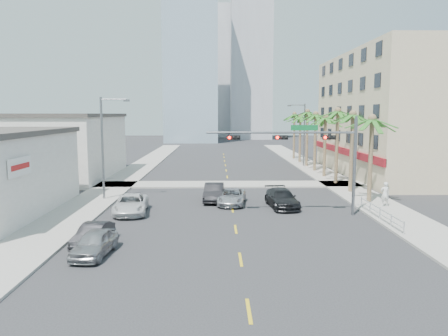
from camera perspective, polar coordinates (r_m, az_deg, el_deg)
name	(u,v)px	position (r m, az deg, el deg)	size (l,w,h in m)	color
ground	(239,248)	(25.20, 1.93, -10.38)	(260.00, 260.00, 0.00)	#262628
sidewalk_right	(346,187)	(46.56, 15.61, -2.43)	(4.00, 120.00, 0.15)	gray
sidewalk_left	(111,188)	(45.93, -14.49, -2.52)	(4.00, 120.00, 0.15)	gray
sidewalk_cross	(229,184)	(46.63, 0.60, -2.15)	(80.00, 4.00, 0.15)	gray
building_right	(404,114)	(58.79, 22.50, 6.49)	(15.25, 28.00, 15.00)	#CFB692
building_left_far	(63,147)	(55.27, -20.24, 2.54)	(11.00, 18.00, 7.20)	beige
tower_far_left	(191,52)	(120.33, -4.27, 14.92)	(14.00, 14.00, 48.00)	#99B2C6
tower_far_right	(251,38)	(136.26, 3.55, 16.56)	(12.00, 12.00, 60.00)	#ADADB2
tower_far_center	(212,73)	(149.63, -1.62, 12.24)	(16.00, 16.00, 42.00)	#ADADB2
traffic_signal_mast	(312,148)	(32.82, 11.42, 2.58)	(11.12, 0.54, 7.20)	slate
palm_tree_0	(372,120)	(38.23, 18.79, 5.99)	(4.80, 4.80, 7.80)	brown
palm_tree_1	(353,115)	(43.16, 16.48, 6.62)	(4.80, 4.80, 8.16)	brown
palm_tree_2	(338,112)	(48.15, 14.64, 7.12)	(4.80, 4.80, 8.52)	brown
palm_tree_3	(326,118)	(53.18, 13.12, 6.39)	(4.80, 4.80, 7.80)	brown
palm_tree_4	(316,115)	(58.24, 11.89, 6.81)	(4.80, 4.80, 8.16)	brown
palm_tree_5	(308,112)	(63.32, 10.86, 7.16)	(4.80, 4.80, 8.52)	brown
palm_tree_6	(300,117)	(68.42, 9.95, 6.58)	(4.80, 4.80, 7.80)	brown
palm_tree_7	(295,115)	(73.54, 9.20, 6.90)	(4.80, 4.80, 8.16)	brown
streetlight_left	(105,143)	(39.33, -15.33, 3.18)	(2.55, 0.25, 9.00)	slate
streetlight_right	(303,132)	(63.25, 10.26, 4.71)	(2.55, 0.25, 9.00)	slate
guardrail	(380,212)	(32.87, 19.71, -5.44)	(0.08, 8.08, 1.00)	silver
car_parked_near	(94,243)	(24.69, -16.56, -9.38)	(1.62, 4.04, 1.38)	#A2A2A6
car_parked_mid	(93,235)	(26.62, -16.73, -8.32)	(1.33, 3.82, 1.26)	black
car_parked_far	(131,204)	(34.11, -12.06, -4.64)	(2.39, 5.18, 1.44)	silver
car_lane_left	(214,192)	(38.08, -1.32, -3.19)	(1.62, 4.65, 1.53)	black
car_lane_center	(232,197)	(36.68, 1.02, -3.78)	(2.16, 4.68, 1.30)	#BABBBF
car_lane_right	(282,198)	(35.85, 7.54, -3.95)	(2.07, 5.10, 1.48)	black
pedestrian	(385,194)	(37.53, 20.28, -3.21)	(0.72, 0.47, 1.98)	silver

